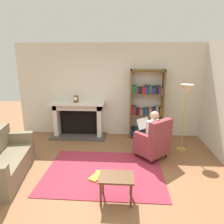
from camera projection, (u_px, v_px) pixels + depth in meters
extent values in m
plane|color=brown|center=(103.00, 180.00, 3.95)|extent=(14.00, 14.00, 0.00)
cube|color=beige|center=(112.00, 90.00, 6.06)|extent=(5.60, 0.10, 2.70)
cube|color=#A02B3E|center=(104.00, 172.00, 4.24)|extent=(2.40, 1.80, 0.01)
cube|color=#4C4742|center=(79.00, 136.00, 6.11)|extent=(1.59, 0.64, 0.05)
cube|color=black|center=(80.00, 122.00, 6.23)|extent=(1.07, 0.20, 0.70)
cube|color=silver|center=(58.00, 120.00, 6.13)|extent=(0.12, 0.44, 0.99)
cube|color=silver|center=(100.00, 120.00, 6.05)|extent=(0.12, 0.44, 0.99)
cube|color=silver|center=(78.00, 106.00, 5.98)|extent=(1.39, 0.44, 0.16)
cube|color=silver|center=(77.00, 103.00, 5.89)|extent=(1.55, 0.56, 0.06)
cylinder|color=brown|center=(76.00, 99.00, 5.85)|extent=(0.14, 0.14, 0.19)
cylinder|color=white|center=(75.00, 99.00, 5.78)|extent=(0.10, 0.01, 0.10)
cube|color=brown|center=(131.00, 104.00, 5.92)|extent=(0.04, 0.32, 1.98)
cube|color=brown|center=(162.00, 105.00, 5.86)|extent=(0.04, 0.32, 1.98)
cube|color=brown|center=(148.00, 70.00, 5.64)|extent=(0.95, 0.32, 0.04)
cube|color=brown|center=(145.00, 135.00, 6.13)|extent=(0.91, 0.32, 0.02)
cube|color=navy|center=(132.00, 131.00, 6.12)|extent=(0.04, 0.26, 0.18)
cube|color=black|center=(134.00, 130.00, 6.11)|extent=(0.05, 0.26, 0.24)
cube|color=#1E592D|center=(136.00, 131.00, 6.11)|extent=(0.07, 0.26, 0.19)
cube|color=navy|center=(139.00, 130.00, 6.09)|extent=(0.06, 0.26, 0.26)
cube|color=black|center=(141.00, 131.00, 6.09)|extent=(0.07, 0.26, 0.23)
cube|color=navy|center=(143.00, 130.00, 6.09)|extent=(0.04, 0.26, 0.25)
cube|color=maroon|center=(145.00, 132.00, 6.09)|extent=(0.07, 0.26, 0.16)
cube|color=#1E592D|center=(147.00, 132.00, 6.09)|extent=(0.05, 0.26, 0.16)
cube|color=#1E592D|center=(150.00, 132.00, 6.08)|extent=(0.07, 0.26, 0.16)
cube|color=#1E592D|center=(153.00, 131.00, 6.07)|extent=(0.09, 0.26, 0.26)
cube|color=#1E592D|center=(155.00, 132.00, 6.07)|extent=(0.08, 0.26, 0.16)
cube|color=#997F4C|center=(158.00, 131.00, 6.06)|extent=(0.09, 0.26, 0.23)
cube|color=brown|center=(146.00, 115.00, 5.97)|extent=(0.91, 0.32, 0.02)
cube|color=maroon|center=(133.00, 110.00, 5.95)|extent=(0.07, 0.26, 0.24)
cube|color=#4C1E59|center=(135.00, 110.00, 5.94)|extent=(0.06, 0.26, 0.25)
cube|color=black|center=(137.00, 111.00, 5.95)|extent=(0.06, 0.26, 0.18)
cube|color=maroon|center=(139.00, 111.00, 5.94)|extent=(0.04, 0.26, 0.19)
cube|color=#997F4C|center=(141.00, 112.00, 5.94)|extent=(0.06, 0.26, 0.16)
cube|color=navy|center=(144.00, 112.00, 5.94)|extent=(0.07, 0.26, 0.17)
cube|color=#1E592D|center=(146.00, 111.00, 5.93)|extent=(0.05, 0.26, 0.20)
cube|color=#4C1E59|center=(148.00, 111.00, 5.92)|extent=(0.04, 0.26, 0.20)
cube|color=#997F4C|center=(150.00, 111.00, 5.92)|extent=(0.08, 0.26, 0.19)
cube|color=#4C1E59|center=(152.00, 111.00, 5.92)|extent=(0.04, 0.26, 0.20)
cube|color=navy|center=(154.00, 111.00, 5.91)|extent=(0.05, 0.26, 0.22)
cube|color=#997F4C|center=(157.00, 111.00, 5.90)|extent=(0.07, 0.26, 0.24)
cube|color=#4C1E59|center=(159.00, 112.00, 5.91)|extent=(0.04, 0.26, 0.17)
cube|color=brown|center=(161.00, 111.00, 5.90)|extent=(0.08, 0.26, 0.23)
cube|color=brown|center=(147.00, 94.00, 5.81)|extent=(0.91, 0.32, 0.02)
cube|color=#1E592D|center=(133.00, 89.00, 5.79)|extent=(0.07, 0.26, 0.22)
cube|color=#1E592D|center=(136.00, 90.00, 5.79)|extent=(0.05, 0.26, 0.21)
cube|color=#4C1E59|center=(138.00, 90.00, 5.79)|extent=(0.05, 0.26, 0.16)
cube|color=black|center=(140.00, 90.00, 5.78)|extent=(0.09, 0.26, 0.17)
cube|color=maroon|center=(143.00, 90.00, 5.78)|extent=(0.09, 0.26, 0.19)
cube|color=#4C1E59|center=(146.00, 89.00, 5.76)|extent=(0.04, 0.26, 0.25)
cube|color=navy|center=(148.00, 90.00, 5.77)|extent=(0.05, 0.26, 0.19)
cube|color=#1E592D|center=(150.00, 89.00, 5.76)|extent=(0.07, 0.26, 0.23)
cube|color=#4C1E59|center=(153.00, 90.00, 5.76)|extent=(0.05, 0.26, 0.17)
cube|color=navy|center=(155.00, 90.00, 5.75)|extent=(0.04, 0.26, 0.21)
cube|color=black|center=(157.00, 90.00, 5.75)|extent=(0.05, 0.26, 0.22)
cube|color=#4C1E59|center=(159.00, 90.00, 5.74)|extent=(0.08, 0.26, 0.21)
cube|color=brown|center=(161.00, 91.00, 5.75)|extent=(0.04, 0.26, 0.16)
cube|color=brown|center=(148.00, 72.00, 5.65)|extent=(0.91, 0.32, 0.02)
cylinder|color=#331E14|center=(150.00, 148.00, 5.20)|extent=(0.05, 0.05, 0.12)
cylinder|color=#331E14|center=(136.00, 154.00, 4.89)|extent=(0.05, 0.05, 0.12)
cylinder|color=#331E14|center=(166.00, 155.00, 4.84)|extent=(0.05, 0.05, 0.12)
cylinder|color=#331E14|center=(152.00, 162.00, 4.53)|extent=(0.05, 0.05, 0.12)
cube|color=brown|center=(151.00, 147.00, 4.81)|extent=(0.88, 0.88, 0.30)
cube|color=brown|center=(161.00, 132.00, 4.52)|extent=(0.58, 0.55, 0.55)
cube|color=brown|center=(159.00, 134.00, 4.91)|extent=(0.46, 0.48, 0.22)
cube|color=brown|center=(144.00, 139.00, 4.58)|extent=(0.46, 0.48, 0.22)
cube|color=white|center=(154.00, 131.00, 4.67)|extent=(0.37, 0.36, 0.50)
sphere|color=#D8AD8C|center=(155.00, 116.00, 4.57)|extent=(0.20, 0.20, 0.20)
cube|color=#191E3F|center=(149.00, 136.00, 4.92)|extent=(0.36, 0.37, 0.12)
cube|color=#191E3F|center=(145.00, 138.00, 4.82)|extent=(0.36, 0.37, 0.12)
cylinder|color=#191E3F|center=(143.00, 144.00, 5.13)|extent=(0.10, 0.10, 0.42)
cylinder|color=#191E3F|center=(138.00, 145.00, 5.03)|extent=(0.10, 0.10, 0.42)
cube|color=white|center=(143.00, 123.00, 4.89)|extent=(0.34, 0.32, 0.25)
cube|color=#796D53|center=(6.00, 167.00, 4.05)|extent=(0.99, 1.80, 0.40)
cube|color=#796D53|center=(17.00, 137.00, 4.71)|extent=(0.72, 0.28, 0.24)
cube|color=brown|center=(116.00, 177.00, 3.29)|extent=(0.56, 0.39, 0.03)
cylinder|color=brown|center=(101.00, 195.00, 3.22)|extent=(0.04, 0.04, 0.42)
cylinder|color=brown|center=(131.00, 196.00, 3.19)|extent=(0.04, 0.04, 0.42)
cylinder|color=brown|center=(103.00, 183.00, 3.51)|extent=(0.04, 0.04, 0.42)
cylinder|color=brown|center=(131.00, 184.00, 3.48)|extent=(0.04, 0.04, 0.42)
cube|color=gold|center=(95.00, 178.00, 3.99)|extent=(0.25, 0.27, 0.03)
cube|color=red|center=(104.00, 176.00, 4.06)|extent=(0.24, 0.29, 0.04)
cube|color=gold|center=(99.00, 174.00, 4.13)|extent=(0.17, 0.22, 0.03)
cylinder|color=#B7933F|center=(181.00, 149.00, 5.28)|extent=(0.24, 0.24, 0.03)
cylinder|color=#B7933F|center=(184.00, 122.00, 5.09)|extent=(0.03, 0.03, 1.44)
cone|color=beige|center=(187.00, 89.00, 4.88)|extent=(0.32, 0.32, 0.22)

